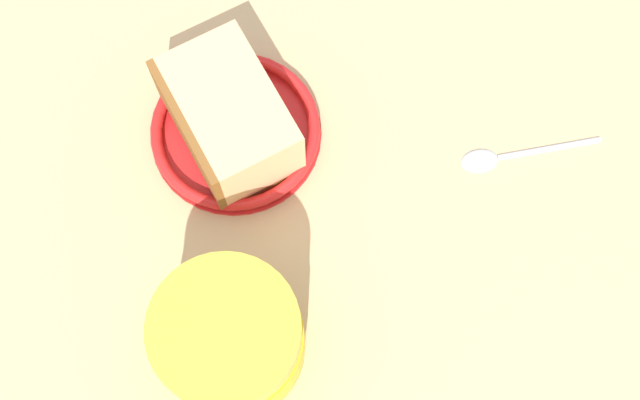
# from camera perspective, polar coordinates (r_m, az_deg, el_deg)

# --- Properties ---
(ground_plane) EXTENTS (1.54, 1.54, 0.03)m
(ground_plane) POSITION_cam_1_polar(r_m,az_deg,el_deg) (0.67, 0.00, 2.94)
(ground_plane) COLOR tan
(small_plate) EXTENTS (0.14, 0.14, 0.02)m
(small_plate) POSITION_cam_1_polar(r_m,az_deg,el_deg) (0.66, -5.91, 4.81)
(small_plate) COLOR red
(small_plate) RESTS_ON ground_plane
(cake_slice) EXTENTS (0.13, 0.13, 0.06)m
(cake_slice) POSITION_cam_1_polar(r_m,az_deg,el_deg) (0.63, -6.40, 5.78)
(cake_slice) COLOR brown
(cake_slice) RESTS_ON small_plate
(tea_mug) EXTENTS (0.10, 0.13, 0.11)m
(tea_mug) POSITION_cam_1_polar(r_m,az_deg,el_deg) (0.56, -6.23, -9.81)
(tea_mug) COLOR gold
(tea_mug) RESTS_ON ground_plane
(teaspoon) EXTENTS (0.10, 0.07, 0.01)m
(teaspoon) POSITION_cam_1_polar(r_m,az_deg,el_deg) (0.66, 12.59, 3.05)
(teaspoon) COLOR silver
(teaspoon) RESTS_ON ground_plane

